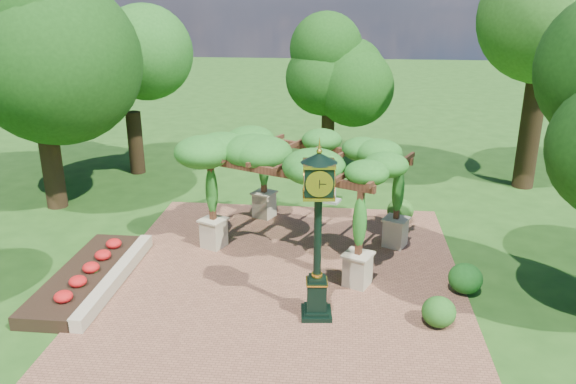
# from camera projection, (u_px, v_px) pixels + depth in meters

# --- Properties ---
(ground) EXTENTS (120.00, 120.00, 0.00)m
(ground) POSITION_uv_depth(u_px,v_px,m) (278.00, 302.00, 14.74)
(ground) COLOR #1E4714
(ground) RESTS_ON ground
(brick_plaza) EXTENTS (10.00, 12.00, 0.04)m
(brick_plaza) POSITION_uv_depth(u_px,v_px,m) (282.00, 283.00, 15.67)
(brick_plaza) COLOR brown
(brick_plaza) RESTS_ON ground
(border_wall) EXTENTS (0.35, 5.00, 0.40)m
(border_wall) POSITION_uv_depth(u_px,v_px,m) (116.00, 278.00, 15.60)
(border_wall) COLOR #C6B793
(border_wall) RESTS_ON ground
(flower_bed) EXTENTS (1.50, 5.00, 0.36)m
(flower_bed) POSITION_uv_depth(u_px,v_px,m) (85.00, 277.00, 15.69)
(flower_bed) COLOR red
(flower_bed) RESTS_ON ground
(pedestal_clock) EXTENTS (0.93, 0.93, 4.31)m
(pedestal_clock) POSITION_uv_depth(u_px,v_px,m) (318.00, 221.00, 13.23)
(pedestal_clock) COLOR black
(pedestal_clock) RESTS_ON brick_plaza
(pergola) EXTENTS (6.70, 5.62, 3.61)m
(pergola) POSITION_uv_depth(u_px,v_px,m) (305.00, 158.00, 16.99)
(pergola) COLOR #C1B590
(pergola) RESTS_ON brick_plaza
(sundial) EXTENTS (0.72, 0.72, 1.03)m
(sundial) POSITION_uv_depth(u_px,v_px,m) (332.00, 191.00, 21.71)
(sundial) COLOR #97978F
(sundial) RESTS_ON ground
(shrub_front) EXTENTS (1.09, 1.09, 0.74)m
(shrub_front) POSITION_uv_depth(u_px,v_px,m) (439.00, 312.00, 13.53)
(shrub_front) COLOR #205618
(shrub_front) RESTS_ON brick_plaza
(shrub_mid) EXTENTS (0.95, 0.95, 0.82)m
(shrub_mid) POSITION_uv_depth(u_px,v_px,m) (465.00, 278.00, 15.04)
(shrub_mid) COLOR #195718
(shrub_mid) RESTS_ON brick_plaza
(shrub_back) EXTENTS (1.15, 1.15, 0.84)m
(shrub_back) POSITION_uv_depth(u_px,v_px,m) (400.00, 211.00, 19.73)
(shrub_back) COLOR #285A1A
(shrub_back) RESTS_ON brick_plaza
(tree_west_near) EXTENTS (5.50, 5.50, 9.03)m
(tree_west_near) POSITION_uv_depth(u_px,v_px,m) (34.00, 38.00, 19.36)
(tree_west_near) COLOR #372516
(tree_west_near) RESTS_ON ground
(tree_west_far) EXTENTS (3.60, 3.60, 7.19)m
(tree_west_far) POSITION_uv_depth(u_px,v_px,m) (128.00, 62.00, 23.88)
(tree_west_far) COLOR black
(tree_west_far) RESTS_ON ground
(tree_north) EXTENTS (3.46, 3.46, 6.68)m
(tree_north) POSITION_uv_depth(u_px,v_px,m) (329.00, 67.00, 25.32)
(tree_north) COLOR #342515
(tree_north) RESTS_ON ground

